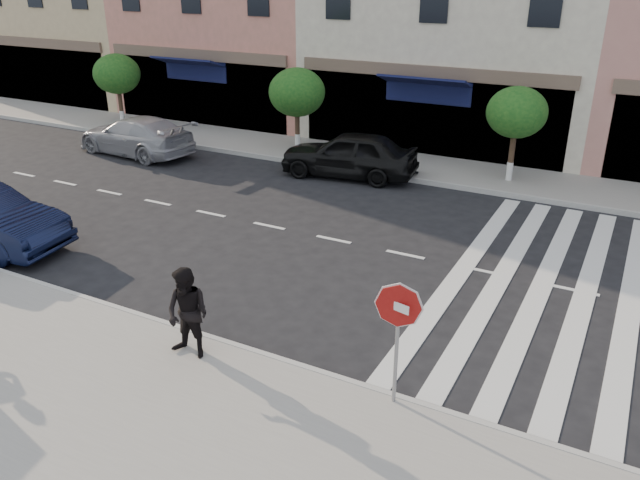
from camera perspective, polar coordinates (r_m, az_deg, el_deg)
The scene contains 10 objects.
ground at distance 13.28m, azimuth -6.62°, elevation -6.06°, with size 120.00×120.00×0.00m, color black.
sidewalk_near at distance 10.90m, azimuth -18.10°, elevation -14.10°, with size 60.00×4.50×0.15m, color gray.
sidewalk_far at distance 22.43m, azimuth 9.43°, elevation 6.53°, with size 60.00×3.00×0.15m, color gray.
street_tree_wa at distance 29.25m, azimuth -18.08°, elevation 14.21°, with size 2.00×2.00×3.05m.
street_tree_wb at distance 23.74m, azimuth -2.13°, elevation 13.31°, with size 2.10×2.10×3.06m.
street_tree_c at distance 20.96m, azimuth 17.55°, elevation 11.02°, with size 1.90×1.90×3.04m.
stop_sign at distance 9.52m, azimuth 7.14°, elevation -6.92°, with size 0.74×0.21×2.14m.
walker at distance 11.20m, azimuth -11.99°, elevation -6.59°, with size 0.83×0.64×1.70m, color black.
car_far_left at distance 24.94m, azimuth -16.50°, elevation 9.14°, with size 2.01×4.95×1.44m, color #9B9BA0.
car_far_mid at distance 21.24m, azimuth 2.67°, elevation 7.85°, with size 1.85×4.59×1.56m, color black.
Camera 1 is at (6.73, -9.40, 6.53)m, focal length 35.00 mm.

